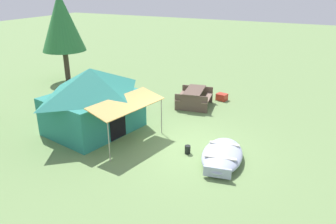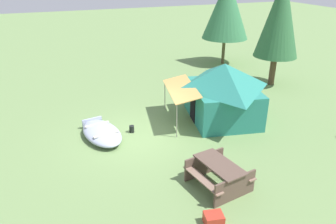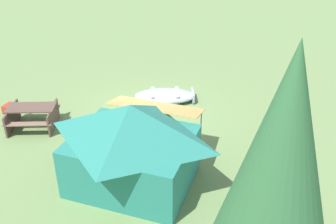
{
  "view_description": "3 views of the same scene",
  "coord_description": "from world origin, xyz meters",
  "px_view_note": "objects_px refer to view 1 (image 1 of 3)",
  "views": [
    {
      "loc": [
        -9.55,
        -3.98,
        5.39
      ],
      "look_at": [
        -0.03,
        0.76,
        1.16
      ],
      "focal_mm": 35.22,
      "sensor_mm": 36.0,
      "label": 1
    },
    {
      "loc": [
        10.79,
        -2.99,
        6.12
      ],
      "look_at": [
        0.16,
        1.1,
        0.95
      ],
      "focal_mm": 34.82,
      "sensor_mm": 36.0,
      "label": 2
    },
    {
      "loc": [
        -2.56,
        12.14,
        6.89
      ],
      "look_at": [
        -0.96,
        1.23,
        0.92
      ],
      "focal_mm": 40.82,
      "sensor_mm": 36.0,
      "label": 3
    }
  ],
  "objects_px": {
    "canvas_cabin_tent": "(92,99)",
    "fuel_can": "(188,150)",
    "beached_rowboat": "(222,155)",
    "pine_tree_back_left": "(62,22)",
    "cooler_box": "(222,97)",
    "picnic_table": "(194,96)"
  },
  "relations": [
    {
      "from": "fuel_can",
      "to": "pine_tree_back_left",
      "type": "distance_m",
      "value": 11.34
    },
    {
      "from": "beached_rowboat",
      "to": "cooler_box",
      "type": "height_order",
      "value": "beached_rowboat"
    },
    {
      "from": "canvas_cabin_tent",
      "to": "pine_tree_back_left",
      "type": "distance_m",
      "value": 7.75
    },
    {
      "from": "picnic_table",
      "to": "cooler_box",
      "type": "height_order",
      "value": "picnic_table"
    },
    {
      "from": "beached_rowboat",
      "to": "canvas_cabin_tent",
      "type": "bearing_deg",
      "value": 88.78
    },
    {
      "from": "beached_rowboat",
      "to": "canvas_cabin_tent",
      "type": "relative_size",
      "value": 0.61
    },
    {
      "from": "cooler_box",
      "to": "pine_tree_back_left",
      "type": "height_order",
      "value": "pine_tree_back_left"
    },
    {
      "from": "canvas_cabin_tent",
      "to": "fuel_can",
      "type": "bearing_deg",
      "value": -91.93
    },
    {
      "from": "picnic_table",
      "to": "pine_tree_back_left",
      "type": "xyz_separation_m",
      "value": [
        0.65,
        8.17,
        2.84
      ]
    },
    {
      "from": "cooler_box",
      "to": "canvas_cabin_tent",
      "type": "bearing_deg",
      "value": 148.78
    },
    {
      "from": "beached_rowboat",
      "to": "pine_tree_back_left",
      "type": "bearing_deg",
      "value": 65.66
    },
    {
      "from": "beached_rowboat",
      "to": "cooler_box",
      "type": "bearing_deg",
      "value": 17.86
    },
    {
      "from": "picnic_table",
      "to": "pine_tree_back_left",
      "type": "height_order",
      "value": "pine_tree_back_left"
    },
    {
      "from": "pine_tree_back_left",
      "to": "cooler_box",
      "type": "bearing_deg",
      "value": -85.47
    },
    {
      "from": "cooler_box",
      "to": "beached_rowboat",
      "type": "bearing_deg",
      "value": -162.14
    },
    {
      "from": "beached_rowboat",
      "to": "cooler_box",
      "type": "xyz_separation_m",
      "value": [
        5.64,
        1.82,
        -0.06
      ]
    },
    {
      "from": "beached_rowboat",
      "to": "fuel_can",
      "type": "xyz_separation_m",
      "value": [
        -0.02,
        1.19,
        -0.08
      ]
    },
    {
      "from": "canvas_cabin_tent",
      "to": "fuel_can",
      "type": "distance_m",
      "value": 4.14
    },
    {
      "from": "beached_rowboat",
      "to": "pine_tree_back_left",
      "type": "relative_size",
      "value": 0.53
    },
    {
      "from": "canvas_cabin_tent",
      "to": "fuel_can",
      "type": "relative_size",
      "value": 15.02
    },
    {
      "from": "beached_rowboat",
      "to": "picnic_table",
      "type": "distance_m",
      "value": 5.07
    },
    {
      "from": "beached_rowboat",
      "to": "picnic_table",
      "type": "xyz_separation_m",
      "value": [
        4.28,
        2.71,
        0.27
      ]
    }
  ]
}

